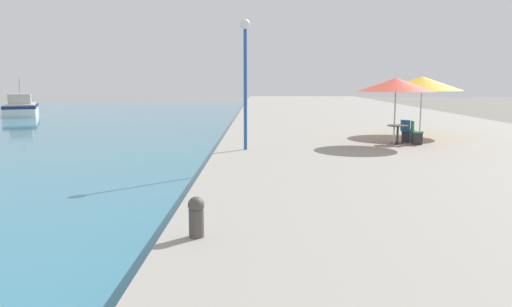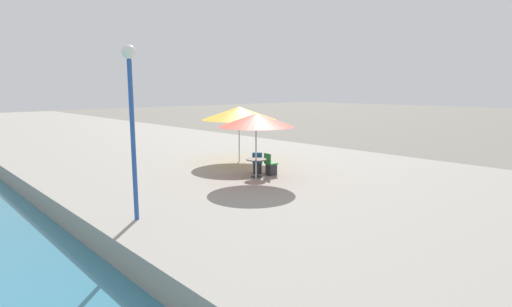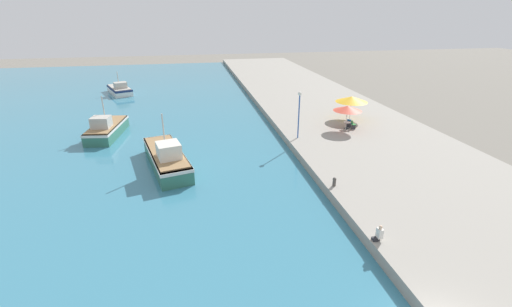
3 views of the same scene
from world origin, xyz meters
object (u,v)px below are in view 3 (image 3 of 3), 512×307
at_px(fishing_boat_far, 120,89).
at_px(cafe_chair_right, 353,126).
at_px(fishing_boat_mid, 107,129).
at_px(cafe_umbrella_white, 352,99).
at_px(person_at_quay, 379,234).
at_px(fishing_boat_near, 167,157).
at_px(lamppost, 299,107).
at_px(mooring_bollard, 334,181).
at_px(cafe_chair_left, 349,124).
at_px(cafe_umbrella_pink, 348,108).
at_px(cafe_table, 347,124).

xyz_separation_m(fishing_boat_far, cafe_chair_right, (27.52, -25.44, 0.35)).
xyz_separation_m(fishing_boat_mid, cafe_umbrella_white, (26.69, -1.30, 2.19)).
height_order(cafe_umbrella_white, person_at_quay, cafe_umbrella_white).
height_order(fishing_boat_near, lamppost, lamppost).
distance_m(fishing_boat_near, mooring_bollard, 13.84).
distance_m(cafe_umbrella_white, cafe_chair_left, 3.70).
xyz_separation_m(mooring_bollard, lamppost, (0.49, 10.06, 2.74)).
bearing_deg(fishing_boat_near, cafe_chair_right, -0.30).
xyz_separation_m(cafe_umbrella_pink, cafe_table, (0.19, 0.19, -1.76)).
bearing_deg(fishing_boat_near, cafe_umbrella_pink, 0.05).
xyz_separation_m(fishing_boat_far, cafe_umbrella_pink, (26.61, -25.54, 2.32)).
bearing_deg(fishing_boat_near, person_at_quay, -62.41).
bearing_deg(fishing_boat_near, fishing_boat_far, 92.30).
relative_size(cafe_chair_left, cafe_chair_right, 1.00).
xyz_separation_m(fishing_boat_mid, cafe_umbrella_pink, (24.59, -4.77, 2.16)).
bearing_deg(person_at_quay, cafe_table, 70.14).
xyz_separation_m(fishing_boat_mid, fishing_boat_far, (-2.03, 20.77, -0.16)).
xyz_separation_m(fishing_boat_far, cafe_chair_left, (27.33, -24.86, 0.35)).
distance_m(fishing_boat_far, cafe_chair_left, 36.94).
bearing_deg(lamppost, cafe_chair_right, 12.97).
bearing_deg(fishing_boat_mid, person_at_quay, -42.92).
height_order(fishing_boat_near, cafe_umbrella_pink, fishing_boat_near).
bearing_deg(cafe_chair_right, fishing_boat_far, -125.72).
bearing_deg(mooring_bollard, cafe_umbrella_white, 61.06).
bearing_deg(fishing_boat_mid, fishing_boat_near, -46.48).
distance_m(cafe_chair_right, person_at_quay, 19.31).
distance_m(mooring_bollard, lamppost, 10.44).
height_order(fishing_boat_far, cafe_table, fishing_boat_far).
distance_m(cafe_umbrella_pink, cafe_table, 1.78).
distance_m(cafe_chair_right, mooring_bollard, 13.57).
xyz_separation_m(fishing_boat_near, cafe_table, (18.25, 4.59, 0.33)).
bearing_deg(fishing_boat_near, fishing_boat_mid, 111.80).
bearing_deg(mooring_bollard, fishing_boat_mid, 138.58).
relative_size(cafe_table, lamppost, 0.18).
height_order(cafe_chair_left, person_at_quay, person_at_quay).
bearing_deg(cafe_chair_left, fishing_boat_mid, -142.71).
bearing_deg(fishing_boat_mid, cafe_chair_right, -2.30).
relative_size(fishing_boat_mid, fishing_boat_far, 1.03).
bearing_deg(fishing_boat_far, fishing_boat_near, -95.76).
xyz_separation_m(cafe_table, cafe_chair_right, (0.72, -0.09, -0.21)).
height_order(fishing_boat_far, cafe_chair_left, fishing_boat_far).
relative_size(cafe_umbrella_white, mooring_bollard, 5.47).
xyz_separation_m(cafe_umbrella_pink, cafe_chair_right, (0.91, 0.10, -1.97)).
bearing_deg(mooring_bollard, cafe_chair_right, 58.57).
relative_size(cafe_umbrella_white, cafe_table, 4.47).
height_order(fishing_boat_mid, cafe_table, fishing_boat_mid).
height_order(cafe_umbrella_pink, cafe_table, cafe_umbrella_pink).
bearing_deg(cafe_table, fishing_boat_mid, 169.52).
bearing_deg(cafe_table, cafe_umbrella_white, 59.83).
relative_size(person_at_quay, lamppost, 0.20).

